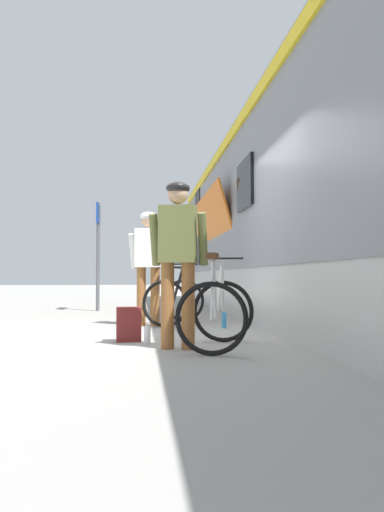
% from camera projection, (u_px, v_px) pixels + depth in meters
% --- Properties ---
extents(ground_plane, '(80.00, 80.00, 0.00)m').
position_uv_depth(ground_plane, '(169.00, 337.00, 6.24)').
color(ground_plane, '#A09E99').
extents(train_car, '(3.27, 19.67, 3.88)m').
position_uv_depth(train_car, '(335.00, 203.00, 8.27)').
color(train_car, slate).
rests_on(train_car, ground).
extents(cyclist_near_in_white, '(0.66, 0.41, 1.76)m').
position_uv_depth(cyclist_near_in_white, '(148.00, 257.00, 7.75)').
color(cyclist_near_in_white, '#935B2D').
rests_on(cyclist_near_in_white, ground).
extents(cyclist_far_in_olive, '(0.66, 0.41, 1.76)m').
position_uv_depth(cyclist_far_in_olive, '(178.00, 248.00, 5.26)').
color(cyclist_far_in_olive, '#935B2D').
rests_on(cyclist_far_in_olive, ground).
extents(bicycle_near_black, '(1.04, 1.25, 0.99)m').
position_uv_depth(bicycle_near_black, '(175.00, 299.00, 7.91)').
color(bicycle_near_black, black).
rests_on(bicycle_near_black, ground).
extents(bicycle_far_white, '(0.97, 1.22, 0.99)m').
position_uv_depth(bicycle_far_white, '(218.00, 310.00, 5.27)').
color(bicycle_far_white, black).
rests_on(bicycle_far_white, ground).
extents(backpack_on_platform, '(0.30, 0.21, 0.40)m').
position_uv_depth(backpack_on_platform, '(129.00, 324.00, 5.83)').
color(backpack_on_platform, maroon).
rests_on(backpack_on_platform, ground).
extents(water_bottle_near_the_bikes, '(0.07, 0.07, 0.23)m').
position_uv_depth(water_bottle_near_the_bikes, '(224.00, 320.00, 7.33)').
color(water_bottle_near_the_bikes, '#338CCC').
rests_on(water_bottle_near_the_bikes, ground).
extents(water_bottle_by_the_backpack, '(0.07, 0.07, 0.20)m').
position_uv_depth(water_bottle_by_the_backpack, '(147.00, 335.00, 5.60)').
color(water_bottle_by_the_backpack, silver).
rests_on(water_bottle_by_the_backpack, ground).
extents(platform_sign_post, '(0.08, 0.70, 2.40)m').
position_uv_depth(platform_sign_post, '(98.00, 238.00, 11.11)').
color(platform_sign_post, '#595B60').
rests_on(platform_sign_post, ground).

